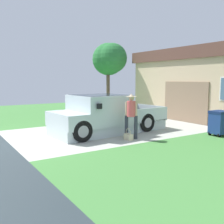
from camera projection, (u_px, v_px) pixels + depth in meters
pickup_truck at (102, 116)px, 11.16m from camera, size 2.44×5.21×1.64m
person_with_hat at (131, 112)px, 10.05m from camera, size 0.41×0.41×1.74m
handbag at (128, 136)px, 9.94m from camera, size 0.34×0.20×0.44m
front_yard_tree at (109, 60)px, 18.11m from camera, size 2.54×2.22×4.78m
wheeled_trash_bin at (219, 122)px, 10.69m from camera, size 0.60×0.72×1.01m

